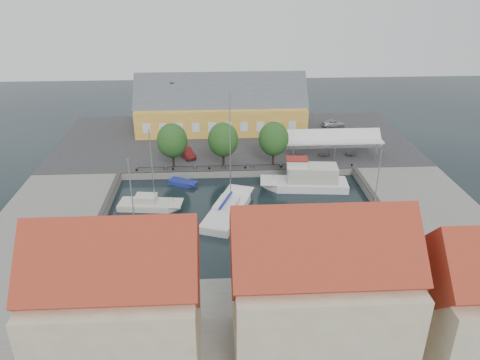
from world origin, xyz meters
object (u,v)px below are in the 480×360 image
(trawler, at_px, (307,181))
(west_boat_d, at_px, (130,249))
(car_silver, at_px, (333,123))
(launch_sw, at_px, (118,276))
(east_boat_c, at_px, (373,235))
(west_boat_b, at_px, (149,206))
(warehouse, at_px, (218,109))
(launch_nw, at_px, (183,184))
(center_sailboat, at_px, (228,211))
(car_red, at_px, (186,152))
(tent_canopy, at_px, (333,139))

(trawler, relative_size, west_boat_d, 1.09)
(car_silver, height_order, launch_sw, car_silver)
(trawler, bearing_deg, launch_sw, -139.97)
(trawler, distance_m, west_boat_d, 25.13)
(trawler, height_order, west_boat_d, west_boat_d)
(east_boat_c, bearing_deg, west_boat_b, 162.19)
(warehouse, distance_m, launch_nw, 21.12)
(center_sailboat, bearing_deg, car_silver, 55.63)
(car_red, distance_m, west_boat_d, 23.57)
(car_red, xyz_separation_m, center_sailboat, (5.60, -15.78, -1.34))
(warehouse, bearing_deg, center_sailboat, -88.38)
(west_boat_b, xyz_separation_m, west_boat_d, (-0.87, -9.33, 0.01))
(east_boat_c, height_order, launch_nw, east_boat_c)
(tent_canopy, xyz_separation_m, east_boat_c, (-0.22, -20.66, -3.42))
(launch_nw, bearing_deg, launch_sw, -103.83)
(center_sailboat, distance_m, launch_sw, 15.88)
(trawler, distance_m, launch_nw, 16.68)
(tent_canopy, bearing_deg, west_boat_d, -140.07)
(tent_canopy, height_order, center_sailboat, center_sailboat)
(west_boat_d, distance_m, launch_nw, 16.38)
(launch_nw, bearing_deg, warehouse, 75.93)
(west_boat_d, bearing_deg, car_silver, 50.06)
(tent_canopy, xyz_separation_m, west_boat_b, (-25.32, -12.59, -3.42))
(car_red, relative_size, launch_sw, 0.85)
(trawler, bearing_deg, west_boat_d, -147.09)
(car_silver, bearing_deg, launch_sw, 135.12)
(tent_canopy, height_order, west_boat_b, west_boat_b)
(center_sailboat, height_order, east_boat_c, center_sailboat)
(trawler, bearing_deg, center_sailboat, -149.13)
(warehouse, relative_size, car_red, 6.72)
(tent_canopy, relative_size, center_sailboat, 0.92)
(center_sailboat, relative_size, trawler, 1.29)
(car_red, height_order, west_boat_d, west_boat_d)
(car_red, xyz_separation_m, launch_sw, (-5.18, -27.43, -1.61))
(center_sailboat, xyz_separation_m, trawler, (10.70, 6.39, 0.65))
(car_red, height_order, west_boat_b, west_boat_b)
(car_red, bearing_deg, trawler, -54.82)
(car_silver, height_order, launch_nw, car_silver)
(warehouse, xyz_separation_m, tent_canopy, (16.60, -13.86, -0.74))
(car_silver, xyz_separation_m, trawler, (-8.57, -21.77, -0.65))
(trawler, xyz_separation_m, launch_sw, (-21.48, -18.04, -0.93))
(east_boat_c, distance_m, launch_nw, 25.83)
(car_red, bearing_deg, launch_nw, -116.69)
(warehouse, bearing_deg, west_boat_d, -105.01)
(trawler, bearing_deg, west_boat_b, -167.95)
(east_boat_c, bearing_deg, trawler, 111.50)
(warehouse, height_order, car_red, warehouse)
(tent_canopy, bearing_deg, trawler, -121.63)
(launch_nw, bearing_deg, car_silver, 38.12)
(car_red, distance_m, center_sailboat, 16.80)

